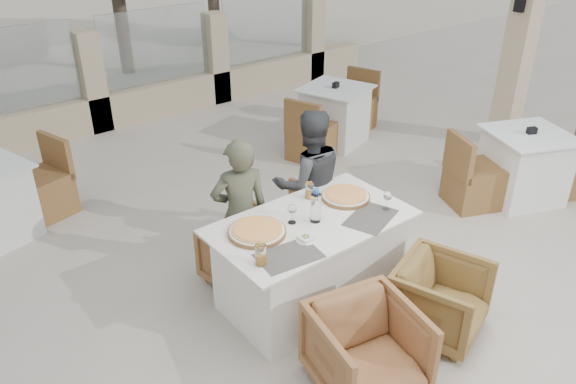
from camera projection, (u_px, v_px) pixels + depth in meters
ground at (318, 298)px, 4.77m from camera, size 80.00×80.00×0.00m
perimeter_wall_far at (91, 75)px, 7.71m from camera, size 10.00×0.34×1.60m
lantern_pillar at (515, 69)px, 7.26m from camera, size 0.34×0.34×2.00m
dining_table at (311, 261)px, 4.59m from camera, size 1.60×0.90×0.77m
placemat_near_left at (289, 256)px, 3.98m from camera, size 0.48×0.36×0.00m
placemat_near_right at (371, 218)px, 4.44m from camera, size 0.53×0.44×0.00m
pizza_left at (257, 231)px, 4.22m from camera, size 0.54×0.54×0.06m
pizza_right at (346, 196)px, 4.71m from camera, size 0.51×0.51×0.05m
water_bottle at (316, 205)px, 4.33m from camera, size 0.10×0.10×0.28m
wine_glass_centre at (292, 213)px, 4.33m from camera, size 0.08×0.08×0.18m
wine_glass_corner at (387, 199)px, 4.52m from camera, size 0.10×0.10×0.18m
beer_glass_left at (261, 255)px, 3.86m from camera, size 0.08×0.08×0.16m
beer_glass_right at (309, 191)px, 4.69m from camera, size 0.08×0.08×0.14m
olive_dish at (306, 238)px, 4.15m from camera, size 0.11×0.11×0.04m
armchair_far_left at (242, 254)px, 4.87m from camera, size 0.67×0.69×0.54m
armchair_far_right at (296, 223)px, 5.29m from camera, size 0.76×0.77×0.58m
armchair_near_left at (367, 351)px, 3.79m from camera, size 0.81×0.83×0.64m
armchair_near_right at (440, 299)px, 4.29m from camera, size 0.82×0.83×0.60m
diner_left at (240, 214)px, 4.69m from camera, size 0.57×0.46×1.35m
diner_right at (309, 183)px, 5.10m from camera, size 0.83×0.75×1.41m
bg_table_b at (335, 115)px, 7.51m from camera, size 1.82×1.31×0.77m
bg_table_c at (524, 166)px, 6.14m from camera, size 1.83×1.40×0.77m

